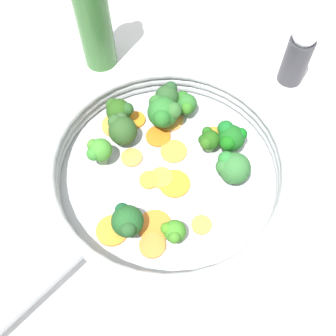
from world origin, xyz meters
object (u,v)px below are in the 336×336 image
object	(u,v)px
carrot_slice_2	(175,184)
carrot_slice_4	(216,136)
carrot_slice_10	(135,120)
broccoli_floret_1	(209,140)
carrot_slice_6	(169,120)
carrot_slice_8	(158,136)
carrot_slice_13	(155,226)
broccoli_floret_10	(163,112)
broccoli_floret_6	(127,221)
broccoli_floret_5	(99,151)
carrot_slice_11	(132,157)
carrot_slice_5	(202,225)
carrot_slice_0	(115,126)
carrot_slice_7	(149,180)
carrot_slice_12	(163,179)
broccoli_floret_4	(174,232)
broccoli_floret_8	(119,111)
salt_shaker	(299,55)
carrot_slice_9	(174,151)
carrot_slice_1	(112,231)
broccoli_floret_2	(186,104)
skillet	(168,176)
carrot_slice_3	(152,246)
oil_bottle	(91,8)
broccoli_floret_9	(167,97)
broccoli_floret_7	(230,137)
broccoli_floret_3	(233,167)

from	to	relation	value
carrot_slice_2	carrot_slice_4	distance (m)	0.11
carrot_slice_10	broccoli_floret_1	xyz separation A→B (m)	(-0.05, 0.12, 0.02)
carrot_slice_6	carrot_slice_8	world-z (taller)	same
carrot_slice_13	broccoli_floret_10	xyz separation A→B (m)	(-0.13, -0.12, 0.03)
broccoli_floret_6	broccoli_floret_5	bearing A→B (deg)	-110.38
carrot_slice_11	carrot_slice_13	world-z (taller)	same
carrot_slice_5	carrot_slice_4	bearing A→B (deg)	-144.54
carrot_slice_0	broccoli_floret_10	size ratio (longest dim) A/B	0.85
carrot_slice_6	carrot_slice_7	world-z (taller)	carrot_slice_7
carrot_slice_5	carrot_slice_12	distance (m)	0.09
broccoli_floret_4	broccoli_floret_10	xyz separation A→B (m)	(-0.12, -0.15, 0.01)
broccoli_floret_8	salt_shaker	bearing A→B (deg)	156.42
broccoli_floret_4	broccoli_floret_8	xyz separation A→B (m)	(-0.08, -0.20, 0.00)
carrot_slice_9	broccoli_floret_8	world-z (taller)	broccoli_floret_8
carrot_slice_4	carrot_slice_11	bearing A→B (deg)	-26.61
carrot_slice_9	broccoli_floret_1	bearing A→B (deg)	143.26
carrot_slice_1	broccoli_floret_2	xyz separation A→B (m)	(-0.22, -0.08, 0.02)
carrot_slice_9	broccoli_floret_8	distance (m)	0.11
skillet	carrot_slice_12	world-z (taller)	carrot_slice_12
carrot_slice_3	oil_bottle	bearing A→B (deg)	-117.63
carrot_slice_9	salt_shaker	size ratio (longest dim) A/B	0.35
carrot_slice_2	broccoli_floret_9	world-z (taller)	broccoli_floret_9
skillet	carrot_slice_2	distance (m)	0.02
carrot_slice_6	carrot_slice_8	distance (m)	0.04
carrot_slice_6	oil_bottle	size ratio (longest dim) A/B	0.16
carrot_slice_5	carrot_slice_13	size ratio (longest dim) A/B	0.60
broccoli_floret_5	broccoli_floret_7	world-z (taller)	same
broccoli_floret_10	carrot_slice_12	bearing A→B (deg)	46.83
carrot_slice_0	carrot_slice_6	size ratio (longest dim) A/B	1.08
carrot_slice_10	carrot_slice_5	bearing A→B (deg)	75.38
carrot_slice_0	broccoli_floret_3	size ratio (longest dim) A/B	0.95
carrot_slice_11	broccoli_floret_10	distance (m)	0.08
carrot_slice_3	broccoli_floret_10	xyz separation A→B (m)	(-0.15, -0.14, 0.03)
salt_shaker	oil_bottle	xyz separation A→B (m)	(0.22, -0.27, 0.06)
broccoli_floret_1	carrot_slice_2	bearing A→B (deg)	7.29
broccoli_floret_6	broccoli_floret_9	xyz separation A→B (m)	(-0.18, -0.12, 0.00)
carrot_slice_0	carrot_slice_13	bearing A→B (deg)	68.09
carrot_slice_5	carrot_slice_13	xyz separation A→B (m)	(0.05, -0.04, 0.00)
carrot_slice_6	broccoli_floret_5	distance (m)	0.13
carrot_slice_2	carrot_slice_12	bearing A→B (deg)	-64.72
carrot_slice_3	carrot_slice_10	world-z (taller)	carrot_slice_3
carrot_slice_4	salt_shaker	world-z (taller)	salt_shaker
carrot_slice_11	broccoli_floret_8	distance (m)	0.08
carrot_slice_10	broccoli_floret_8	xyz separation A→B (m)	(0.02, -0.02, 0.02)
carrot_slice_2	carrot_slice_12	size ratio (longest dim) A/B	1.31
carrot_slice_0	broccoli_floret_1	bearing A→B (deg)	121.17
carrot_slice_10	broccoli_floret_2	xyz separation A→B (m)	(-0.07, 0.04, 0.02)
carrot_slice_5	broccoli_floret_6	distance (m)	0.10
carrot_slice_10	carrot_slice_13	world-z (taller)	same
skillet	carrot_slice_4	size ratio (longest dim) A/B	11.37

